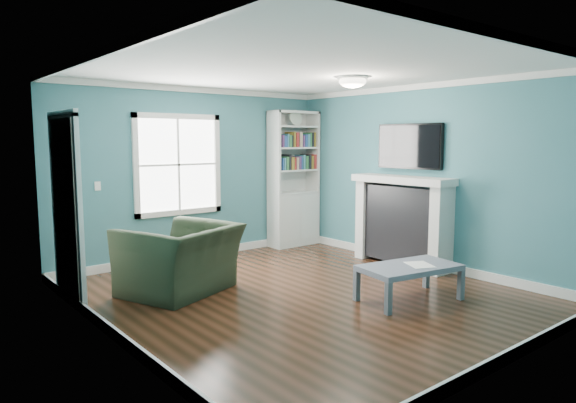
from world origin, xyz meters
TOP-DOWN VIEW (x-y plane):
  - floor at (0.00, 0.00)m, footprint 5.00×5.00m
  - room_walls at (0.00, 0.00)m, footprint 5.00×5.00m
  - trim at (0.00, 0.00)m, footprint 4.50×5.00m
  - window at (-0.30, 2.49)m, footprint 1.40×0.06m
  - bookshelf at (1.77, 2.30)m, footprint 0.90×0.35m
  - fireplace at (2.08, 0.20)m, footprint 0.44×1.58m
  - tv at (2.20, 0.20)m, footprint 0.06×1.10m
  - door at (-2.22, 1.40)m, footprint 0.12×0.98m
  - ceiling_fixture at (0.90, 0.10)m, footprint 0.38×0.38m
  - light_switch at (-1.50, 2.48)m, footprint 0.08×0.01m
  - recliner at (-1.06, 0.99)m, footprint 1.45×1.20m
  - coffee_table at (0.81, -0.92)m, footprint 1.21×0.80m
  - paper_sheet at (0.90, -0.99)m, footprint 0.37×0.40m

SIDE VIEW (x-z plane):
  - floor at x=0.00m, z-range 0.00..0.00m
  - coffee_table at x=0.81m, z-range 0.15..0.56m
  - paper_sheet at x=0.90m, z-range 0.41..0.41m
  - recliner at x=-1.06m, z-range 0.00..1.08m
  - fireplace at x=2.08m, z-range -0.01..1.29m
  - bookshelf at x=1.77m, z-range -0.23..2.08m
  - door at x=-2.22m, z-range -0.01..2.16m
  - light_switch at x=-1.50m, z-range 1.14..1.26m
  - trim at x=0.00m, z-range -0.06..2.54m
  - window at x=-0.30m, z-range 0.70..2.20m
  - room_walls at x=0.00m, z-range -0.92..4.08m
  - tv at x=2.20m, z-range 1.40..2.05m
  - ceiling_fixture at x=0.90m, z-range 2.47..2.63m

